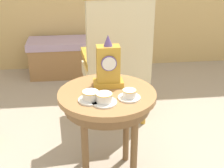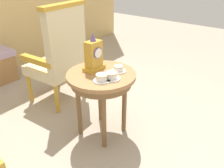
{
  "view_description": "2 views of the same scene",
  "coord_description": "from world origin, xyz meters",
  "views": [
    {
      "loc": [
        -0.08,
        -1.64,
        1.47
      ],
      "look_at": [
        0.13,
        0.11,
        0.67
      ],
      "focal_mm": 50.02,
      "sensor_mm": 36.0,
      "label": 1
    },
    {
      "loc": [
        -1.28,
        -1.13,
        1.49
      ],
      "look_at": [
        0.19,
        0.03,
        0.5
      ],
      "focal_mm": 37.25,
      "sensor_mm": 36.0,
      "label": 2
    }
  ],
  "objects": [
    {
      "name": "ground_plane",
      "position": [
        0.0,
        0.0,
        0.0
      ],
      "size": [
        10.0,
        10.0,
        0.0
      ],
      "primitive_type": "plane",
      "color": "tan"
    },
    {
      "name": "side_table",
      "position": [
        0.09,
        0.08,
        0.55
      ],
      "size": [
        0.61,
        0.61,
        0.63
      ],
      "color": "#9E7042",
      "rests_on": "ground"
    },
    {
      "name": "teacup_left",
      "position": [
        -0.01,
        -0.02,
        0.66
      ],
      "size": [
        0.15,
        0.15,
        0.06
      ],
      "color": "white",
      "rests_on": "side_table"
    },
    {
      "name": "teacup_right",
      "position": [
        0.06,
        -0.06,
        0.66
      ],
      "size": [
        0.15,
        0.15,
        0.06
      ],
      "color": "white",
      "rests_on": "side_table"
    },
    {
      "name": "teacup_center",
      "position": [
        0.21,
        -0.02,
        0.66
      ],
      "size": [
        0.13,
        0.13,
        0.06
      ],
      "color": "white",
      "rests_on": "side_table"
    },
    {
      "name": "mantel_clock",
      "position": [
        0.11,
        0.17,
        0.77
      ],
      "size": [
        0.19,
        0.11,
        0.34
      ],
      "color": "gold",
      "rests_on": "side_table"
    },
    {
      "name": "armchair",
      "position": [
        0.25,
        0.81,
        0.59
      ],
      "size": [
        0.58,
        0.57,
        1.14
      ],
      "color": "beige",
      "rests_on": "ground"
    }
  ]
}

